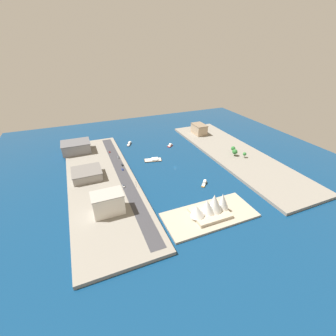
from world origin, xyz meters
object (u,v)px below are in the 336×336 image
object	(u,v)px
hotel_broad_white	(108,203)
opera_landmark	(211,207)
suv_black	(122,165)
van_white	(124,186)
apartment_midrise_tan	(199,129)
traffic_light_waterfront	(136,184)
barge_flat_brown	(153,160)
yacht_sleek_gray	(129,144)
carpark_squat_concrete	(87,174)
hatchback_blue	(123,169)
warehouse_low_gray	(76,147)
tugboat_red	(170,145)
sedan_silver	(118,157)
pickup_red	(109,152)
water_taxi_orange	(204,183)

from	to	relation	value
hotel_broad_white	opera_landmark	world-z (taller)	opera_landmark
suv_black	van_white	size ratio (longest dim) A/B	1.12
apartment_midrise_tan	traffic_light_waterfront	size ratio (longest dim) A/B	4.10
barge_flat_brown	yacht_sleek_gray	xyz separation A→B (m)	(16.24, -62.90, 0.30)
carpark_squat_concrete	van_white	xyz separation A→B (m)	(-32.56, 33.37, -3.91)
barge_flat_brown	yacht_sleek_gray	size ratio (longest dim) A/B	1.52
yacht_sleek_gray	hotel_broad_white	bearing A→B (deg)	69.58
hatchback_blue	van_white	distance (m)	36.10
warehouse_low_gray	opera_landmark	bearing A→B (deg)	119.14
warehouse_low_gray	carpark_squat_concrete	bearing A→B (deg)	94.97
barge_flat_brown	suv_black	xyz separation A→B (m)	(41.43, 3.79, 3.19)
tugboat_red	sedan_silver	world-z (taller)	sedan_silver
hotel_broad_white	pickup_red	world-z (taller)	hotel_broad_white
water_taxi_orange	suv_black	bearing A→B (deg)	-43.82
traffic_light_waterfront	opera_landmark	world-z (taller)	opera_landmark
yacht_sleek_gray	traffic_light_waterfront	world-z (taller)	traffic_light_waterfront
carpark_squat_concrete	yacht_sleek_gray	bearing A→B (deg)	-129.97
water_taxi_orange	suv_black	world-z (taller)	suv_black
pickup_red	tugboat_red	bearing A→B (deg)	175.84
water_taxi_orange	hatchback_blue	bearing A→B (deg)	-38.19
suv_black	opera_landmark	bearing A→B (deg)	113.89
warehouse_low_gray	sedan_silver	distance (m)	63.37
hotel_broad_white	sedan_silver	xyz separation A→B (m)	(-29.67, -102.70, -8.84)
pickup_red	hatchback_blue	world-z (taller)	hatchback_blue
sedan_silver	van_white	distance (m)	68.95
van_white	opera_landmark	xyz separation A→B (m)	(-60.76, 70.19, 6.17)
sedan_silver	pickup_red	bearing A→B (deg)	-70.70
water_taxi_orange	sedan_silver	bearing A→B (deg)	-51.51
apartment_midrise_tan	hotel_broad_white	world-z (taller)	hotel_broad_white
hatchback_blue	van_white	bearing A→B (deg)	78.87
warehouse_low_gray	traffic_light_waterfront	world-z (taller)	warehouse_low_gray
apartment_midrise_tan	warehouse_low_gray	bearing A→B (deg)	-1.00
sedan_silver	water_taxi_orange	bearing A→B (deg)	128.49
barge_flat_brown	water_taxi_orange	xyz separation A→B (m)	(-31.92, 74.19, 0.39)
water_taxi_orange	sedan_silver	xyz separation A→B (m)	(73.39, -92.31, 2.81)
van_white	suv_black	bearing A→B (deg)	-101.08
tugboat_red	van_white	world-z (taller)	van_white
tugboat_red	opera_landmark	size ratio (longest dim) A/B	0.26
warehouse_low_gray	pickup_red	world-z (taller)	warehouse_low_gray
tugboat_red	sedan_silver	size ratio (longest dim) A/B	1.98
tugboat_red	van_white	bearing A→B (deg)	43.57
water_taxi_orange	apartment_midrise_tan	distance (m)	146.04
opera_landmark	sedan_silver	bearing A→B (deg)	-69.53
tugboat_red	traffic_light_waterfront	xyz separation A→B (m)	(76.17, 89.62, 6.26)
tugboat_red	warehouse_low_gray	world-z (taller)	warehouse_low_gray
pickup_red	hatchback_blue	bearing A→B (deg)	95.80
pickup_red	yacht_sleek_gray	bearing A→B (deg)	-145.12
tugboat_red	opera_landmark	xyz separation A→B (m)	(27.42, 154.08, 8.99)
van_white	traffic_light_waterfront	xyz separation A→B (m)	(-12.01, 5.73, 3.45)
apartment_midrise_tan	suv_black	bearing A→B (deg)	22.99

